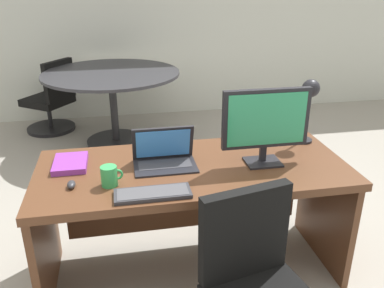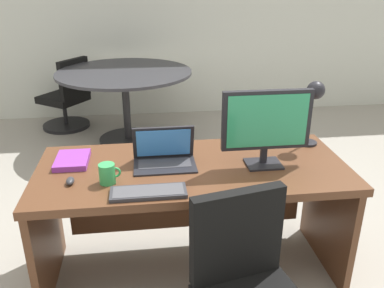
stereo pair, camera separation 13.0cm
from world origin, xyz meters
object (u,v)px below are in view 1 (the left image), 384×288
Objects in this scene: keyboard at (153,193)px; book at (70,163)px; coffee_mug at (110,176)px; monitor at (266,121)px; meeting_table at (112,90)px; meeting_chair_near at (52,104)px; mouse at (71,185)px; desk_lamp at (309,97)px; desk at (192,191)px; laptop at (164,153)px.

book is at bearing 135.66° from keyboard.
book is at bearing 129.01° from coffee_mug.
meeting_table is at bearing 110.58° from monitor.
book is 0.29× the size of meeting_chair_near.
mouse is at bearing -175.04° from monitor.
desk_lamp is at bearing 33.24° from monitor.
meeting_table is at bearing 89.58° from coffee_mug.
keyboard is at bearing -35.02° from coffee_mug.
keyboard is at bearing -21.54° from mouse.
desk is at bearing -7.16° from book.
meeting_chair_near reaches higher than book.
laptop is at bearing -171.36° from desk_lamp.
coffee_mug is (0.22, -0.27, 0.04)m from book.
monitor reaches higher than book.
monitor is 0.45m from desk_lamp.
mouse is (-0.50, -0.19, -0.05)m from laptop.
keyboard is 0.60m from book.
desk_lamp is 2.40m from meeting_table.
keyboard is at bearing -105.96° from laptop.
mouse is 2.96m from meeting_chair_near.
monitor is 4.36× the size of coffee_mug.
monitor is 3.27m from meeting_chair_near.
laptop is 2.19m from meeting_table.
laptop reaches higher than coffee_mug.
meeting_table is at bearing 97.62° from laptop.
meeting_table is (0.21, 2.36, -0.15)m from mouse.
coffee_mug is at bearing -164.26° from desk_lamp.
laptop is at bearing -7.15° from book.
meeting_chair_near reaches higher than meeting_table.
book is at bearing 172.84° from desk.
laptop is at bearing 74.04° from keyboard.
meeting_chair_near is (-1.17, 2.71, -0.21)m from desk.
coffee_mug is at bearing -4.12° from mouse.
mouse is at bearing -80.05° from meeting_chair_near.
book is 2.17× the size of coffee_mug.
laptop is 0.25× the size of meeting_table.
mouse is at bearing -165.31° from desk.
coffee_mug is at bearing -173.01° from monitor.
coffee_mug is at bearing -158.07° from desk.
mouse is 0.09× the size of meeting_chair_near.
desk_lamp reaches higher than meeting_chair_near.
mouse is at bearing 175.88° from coffee_mug.
desk is 3.55× the size of monitor.
desk_lamp is 0.49× the size of meeting_chair_near.
monitor is 0.60m from laptop.
mouse is 0.26m from book.
coffee_mug reaches higher than mouse.
desk is 1.23× the size of meeting_table.
laptop is 0.54m from book.
meeting_table is (-0.29, 2.17, -0.20)m from laptop.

